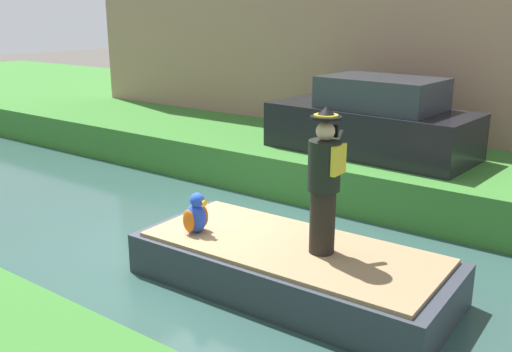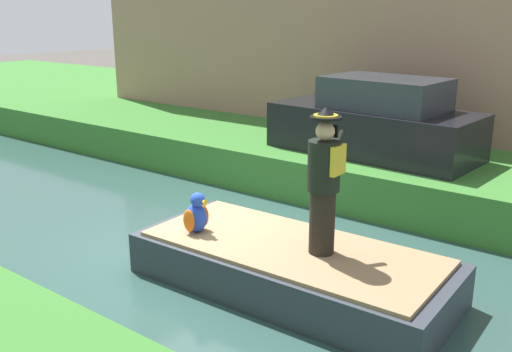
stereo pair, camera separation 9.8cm
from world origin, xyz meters
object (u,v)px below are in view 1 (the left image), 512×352
object	(u,v)px
boat	(291,267)
parrot_plush	(196,215)
parked_car_dark	(372,122)
person_pirate	(324,182)

from	to	relation	value
boat	parrot_plush	distance (m)	1.47
boat	parked_car_dark	world-z (taller)	parked_car_dark
boat	parked_car_dark	size ratio (longest dim) A/B	1.03
parrot_plush	parked_car_dark	bearing A→B (deg)	-3.76
person_pirate	parked_car_dark	size ratio (longest dim) A/B	0.45
person_pirate	parked_car_dark	world-z (taller)	person_pirate
parrot_plush	parked_car_dark	world-z (taller)	parked_car_dark
boat	parrot_plush	size ratio (longest dim) A/B	7.44
parrot_plush	parked_car_dark	xyz separation A→B (m)	(4.77, -0.31, 0.59)
parked_car_dark	person_pirate	bearing A→B (deg)	-161.86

